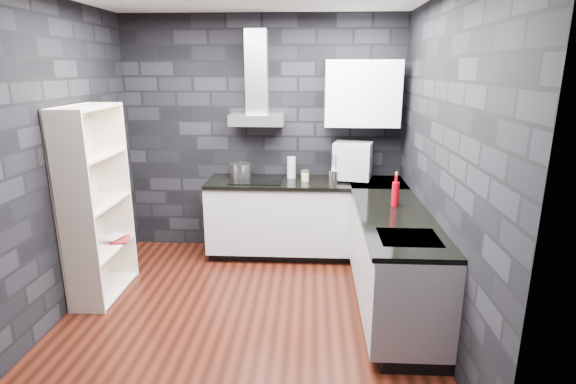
# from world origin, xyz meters

# --- Properties ---
(ground) EXTENTS (3.20, 3.20, 0.00)m
(ground) POSITION_xyz_m (0.00, 0.00, 0.00)
(ground) COLOR #3B140C
(wall_back) EXTENTS (3.20, 0.05, 2.70)m
(wall_back) POSITION_xyz_m (0.00, 1.62, 1.35)
(wall_back) COLOR black
(wall_back) RESTS_ON ground
(wall_front) EXTENTS (3.20, 0.05, 2.70)m
(wall_front) POSITION_xyz_m (0.00, -1.62, 1.35)
(wall_front) COLOR black
(wall_front) RESTS_ON ground
(wall_left) EXTENTS (0.05, 3.20, 2.70)m
(wall_left) POSITION_xyz_m (-1.62, 0.00, 1.35)
(wall_left) COLOR black
(wall_left) RESTS_ON ground
(wall_right) EXTENTS (0.05, 3.20, 2.70)m
(wall_right) POSITION_xyz_m (1.62, 0.00, 1.35)
(wall_right) COLOR black
(wall_right) RESTS_ON ground
(toekick_back) EXTENTS (2.18, 0.50, 0.10)m
(toekick_back) POSITION_xyz_m (0.50, 1.34, 0.05)
(toekick_back) COLOR black
(toekick_back) RESTS_ON ground
(toekick_right) EXTENTS (0.50, 1.78, 0.10)m
(toekick_right) POSITION_xyz_m (1.34, 0.10, 0.05)
(toekick_right) COLOR black
(toekick_right) RESTS_ON ground
(counter_back_cab) EXTENTS (2.20, 0.60, 0.76)m
(counter_back_cab) POSITION_xyz_m (0.50, 1.30, 0.48)
(counter_back_cab) COLOR silver
(counter_back_cab) RESTS_ON ground
(counter_right_cab) EXTENTS (0.60, 1.80, 0.76)m
(counter_right_cab) POSITION_xyz_m (1.30, 0.10, 0.48)
(counter_right_cab) COLOR silver
(counter_right_cab) RESTS_ON ground
(counter_back_top) EXTENTS (2.20, 0.62, 0.04)m
(counter_back_top) POSITION_xyz_m (0.50, 1.29, 0.88)
(counter_back_top) COLOR black
(counter_back_top) RESTS_ON counter_back_cab
(counter_right_top) EXTENTS (0.62, 1.80, 0.04)m
(counter_right_top) POSITION_xyz_m (1.29, 0.10, 0.88)
(counter_right_top) COLOR black
(counter_right_top) RESTS_ON counter_right_cab
(counter_corner_top) EXTENTS (0.62, 0.62, 0.04)m
(counter_corner_top) POSITION_xyz_m (1.30, 1.30, 0.88)
(counter_corner_top) COLOR black
(counter_corner_top) RESTS_ON counter_right_cab
(hood_body) EXTENTS (0.60, 0.34, 0.12)m
(hood_body) POSITION_xyz_m (-0.05, 1.43, 1.56)
(hood_body) COLOR silver
(hood_body) RESTS_ON wall_back
(hood_chimney) EXTENTS (0.24, 0.20, 0.90)m
(hood_chimney) POSITION_xyz_m (-0.05, 1.50, 2.07)
(hood_chimney) COLOR silver
(hood_chimney) RESTS_ON hood_body
(upper_cabinet) EXTENTS (0.80, 0.35, 0.70)m
(upper_cabinet) POSITION_xyz_m (1.10, 1.43, 1.85)
(upper_cabinet) COLOR white
(upper_cabinet) RESTS_ON wall_back
(cooktop) EXTENTS (0.58, 0.50, 0.01)m
(cooktop) POSITION_xyz_m (-0.05, 1.30, 0.91)
(cooktop) COLOR black
(cooktop) RESTS_ON counter_back_top
(sink_rim) EXTENTS (0.44, 0.40, 0.01)m
(sink_rim) POSITION_xyz_m (1.30, -0.40, 0.89)
(sink_rim) COLOR silver
(sink_rim) RESTS_ON counter_right_top
(pot) EXTENTS (0.26, 0.26, 0.14)m
(pot) POSITION_xyz_m (-0.24, 1.40, 0.98)
(pot) COLOR silver
(pot) RESTS_ON cooktop
(glass_vase) EXTENTS (0.11, 0.11, 0.24)m
(glass_vase) POSITION_xyz_m (0.33, 1.42, 1.02)
(glass_vase) COLOR silver
(glass_vase) RESTS_ON counter_back_top
(storage_jar) EXTENTS (0.09, 0.09, 0.10)m
(storage_jar) POSITION_xyz_m (0.50, 1.29, 0.95)
(storage_jar) COLOR beige
(storage_jar) RESTS_ON counter_back_top
(utensil_crock) EXTENTS (0.13, 0.13, 0.14)m
(utensil_crock) POSITION_xyz_m (0.81, 1.23, 0.97)
(utensil_crock) COLOR silver
(utensil_crock) RESTS_ON counter_back_top
(appliance_garage) EXTENTS (0.46, 0.40, 0.40)m
(appliance_garage) POSITION_xyz_m (1.02, 1.34, 1.12)
(appliance_garage) COLOR #A4A6AC
(appliance_garage) RESTS_ON counter_back_top
(red_bottle) EXTENTS (0.07, 0.07, 0.22)m
(red_bottle) POSITION_xyz_m (1.33, 0.39, 1.01)
(red_bottle) COLOR #AF000D
(red_bottle) RESTS_ON counter_right_top
(bookshelf) EXTENTS (0.51, 0.86, 1.80)m
(bookshelf) POSITION_xyz_m (-1.42, 0.29, 0.90)
(bookshelf) COLOR beige
(bookshelf) RESTS_ON ground
(fruit_bowl) EXTENTS (0.24, 0.24, 0.05)m
(fruit_bowl) POSITION_xyz_m (-1.42, 0.20, 0.94)
(fruit_bowl) COLOR silver
(fruit_bowl) RESTS_ON bookshelf
(book_red) EXTENTS (0.17, 0.05, 0.23)m
(book_red) POSITION_xyz_m (-1.40, 0.48, 0.57)
(book_red) COLOR maroon
(book_red) RESTS_ON bookshelf
(book_second) EXTENTS (0.15, 0.06, 0.21)m
(book_second) POSITION_xyz_m (-1.46, 0.51, 0.59)
(book_second) COLOR #B2B2B2
(book_second) RESTS_ON bookshelf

